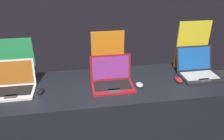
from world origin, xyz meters
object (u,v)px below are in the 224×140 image
at_px(promo_stand_front, 17,60).
at_px(mouse_back, 179,80).
at_px(mouse_middle, 139,85).
at_px(mouse_front, 40,91).
at_px(laptop_back, 198,70).
at_px(laptop_front, 14,85).
at_px(promo_stand_back, 192,46).
at_px(promo_stand_middle, 108,54).
at_px(laptop_middle, 112,79).

bearing_deg(promo_stand_front, mouse_back, -11.97).
distance_m(mouse_middle, mouse_back, 0.42).
height_order(mouse_front, mouse_back, mouse_back).
height_order(mouse_front, mouse_middle, mouse_middle).
xyz_separation_m(laptop_back, mouse_back, (-0.25, -0.09, -0.05)).
relative_size(laptop_front, promo_stand_front, 0.88).
distance_m(promo_stand_front, promo_stand_back, 1.83).
xyz_separation_m(laptop_back, promo_stand_back, (-0.00, 0.19, 0.19)).
relative_size(promo_stand_front, promo_stand_middle, 0.91).
height_order(laptop_front, promo_stand_back, promo_stand_back).
distance_m(promo_stand_middle, promo_stand_back, 0.92).
distance_m(laptop_front, promo_stand_back, 1.85).
height_order(laptop_middle, promo_stand_middle, promo_stand_middle).
xyz_separation_m(mouse_middle, mouse_back, (0.41, 0.03, 0.00)).
relative_size(laptop_front, laptop_back, 0.93).
relative_size(promo_stand_front, mouse_back, 3.72).
bearing_deg(laptop_middle, promo_stand_back, 15.58).
relative_size(laptop_front, laptop_middle, 0.94).
xyz_separation_m(promo_stand_front, laptop_back, (1.83, -0.24, -0.14)).
bearing_deg(mouse_front, promo_stand_front, 125.77).
bearing_deg(mouse_middle, promo_stand_front, 162.51).
distance_m(laptop_back, promo_stand_back, 0.27).
xyz_separation_m(promo_stand_front, laptop_middle, (0.90, -0.31, -0.13)).
height_order(mouse_middle, laptop_back, laptop_back).
bearing_deg(mouse_back, promo_stand_front, 168.03).
bearing_deg(promo_stand_back, mouse_middle, -154.51).
relative_size(mouse_front, promo_stand_front, 0.23).
bearing_deg(laptop_back, promo_stand_front, 172.52).
relative_size(promo_stand_middle, laptop_back, 1.16).
bearing_deg(laptop_front, promo_stand_middle, 13.82).
relative_size(laptop_middle, promo_stand_middle, 0.86).
bearing_deg(mouse_back, laptop_back, 20.87).
bearing_deg(promo_stand_middle, laptop_back, -12.33).
bearing_deg(promo_stand_middle, laptop_middle, -90.00).
distance_m(promo_stand_middle, laptop_back, 0.96).
distance_m(promo_stand_front, mouse_middle, 1.23).
xyz_separation_m(promo_stand_front, mouse_middle, (1.16, -0.37, -0.18)).
height_order(mouse_front, promo_stand_back, promo_stand_back).
height_order(laptop_front, promo_stand_middle, promo_stand_middle).
xyz_separation_m(laptop_front, laptop_back, (1.83, 0.02, 0.00)).
distance_m(laptop_middle, promo_stand_middle, 0.31).
distance_m(laptop_front, promo_stand_middle, 0.95).
xyz_separation_m(promo_stand_front, promo_stand_back, (1.83, -0.05, 0.05)).
xyz_separation_m(mouse_front, mouse_middle, (0.92, -0.03, 0.00)).
xyz_separation_m(laptop_front, promo_stand_front, (-0.00, 0.26, 0.14)).
xyz_separation_m(laptop_front, promo_stand_middle, (0.90, 0.22, 0.16)).
bearing_deg(mouse_back, mouse_middle, -175.57).
distance_m(promo_stand_front, mouse_back, 1.62).
bearing_deg(laptop_front, mouse_middle, -5.18).
relative_size(mouse_middle, mouse_back, 0.80).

